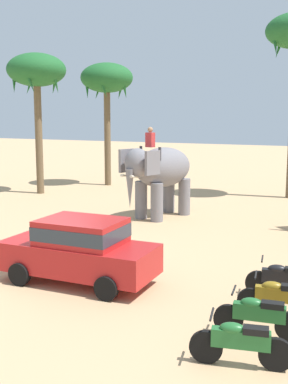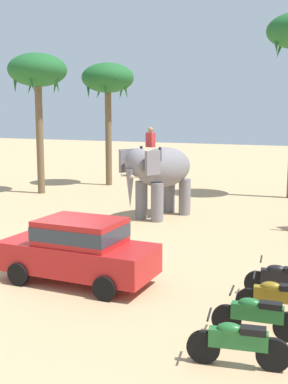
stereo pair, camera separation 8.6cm
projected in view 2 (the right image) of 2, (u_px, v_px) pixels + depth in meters
The scene contains 9 objects.
ground_plane at pixel (48, 268), 13.94m from camera, with size 120.00×120.00×0.00m, color tan.
car_sedan_foreground at pixel (79, 248), 12.66m from camera, with size 4.17×2.01×1.70m.
elephant_with_mahout at pixel (160, 171), 20.58m from camera, with size 2.47×4.02×3.88m.
motorcycle_nearest_camera at pixel (238, 342), 8.42m from camera, with size 1.78×0.63×0.94m.
motorcycle_second_in_row at pixel (257, 315), 9.54m from camera, with size 1.80×0.55×0.94m.
motorcycle_mid_row at pixel (277, 297), 10.48m from camera, with size 1.79×0.58×0.94m.
motorcycle_fourth_in_row at pixel (282, 279), 11.66m from camera, with size 1.79×0.57×0.94m.
palm_tree_near_hut at pixel (108, 81), 29.57m from camera, with size 3.20×3.20×7.51m.
palm_tree_left_of_road at pixel (38, 74), 26.34m from camera, with size 3.20×3.20×7.69m.
Camera 2 is at (8.49, -10.76, 4.37)m, focal length 45.35 mm.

